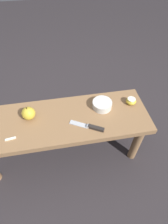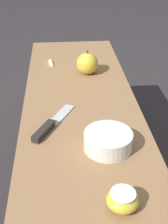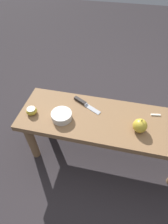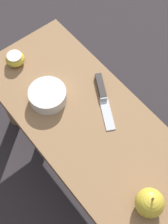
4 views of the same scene
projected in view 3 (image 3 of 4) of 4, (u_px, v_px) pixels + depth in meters
The scene contains 7 objects.
ground_plane at pixel (102, 152), 1.46m from camera, with size 8.00×8.00×0.00m, color #2D282B.
wooden_bench at pixel (107, 126), 1.19m from camera, with size 1.18×0.39×0.43m.
knife at pixel (83, 103), 1.23m from camera, with size 0.21×0.13×0.02m.
apple_whole at pixel (140, 126), 1.05m from camera, with size 0.09×0.09×0.10m.
apple_cut at pixel (32, 111), 1.16m from camera, with size 0.07×0.07×0.04m.
apple_slice_near_knife at pixel (156, 115), 1.16m from camera, with size 0.06×0.02×0.01m.
bowl at pixel (62, 116), 1.13m from camera, with size 0.13×0.13×0.05m.
Camera 3 is at (0.01, -0.75, 1.30)m, focal length 28.00 mm.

